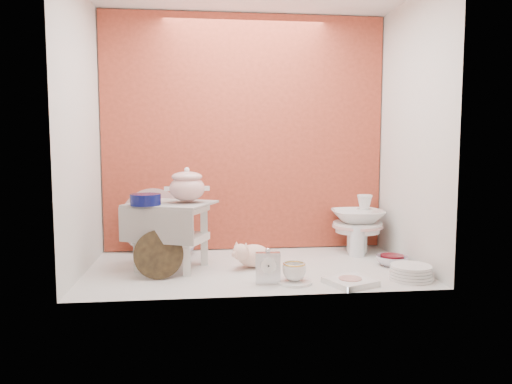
# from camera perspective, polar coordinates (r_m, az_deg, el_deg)

# --- Properties ---
(ground) EXTENTS (1.80, 1.80, 0.00)m
(ground) POSITION_cam_1_polar(r_m,az_deg,el_deg) (2.70, -0.38, -8.94)
(ground) COLOR silver
(ground) RESTS_ON ground
(niche_shell) EXTENTS (1.86, 1.03, 1.53)m
(niche_shell) POSITION_cam_1_polar(r_m,az_deg,el_deg) (2.81, -0.78, 10.74)
(niche_shell) COLOR #B4422D
(niche_shell) RESTS_ON ground
(step_stool) EXTENTS (0.53, 0.50, 0.36)m
(step_stool) POSITION_cam_1_polar(r_m,az_deg,el_deg) (2.71, -9.93, -5.07)
(step_stool) COLOR silver
(step_stool) RESTS_ON ground
(soup_tureen) EXTENTS (0.25, 0.25, 0.19)m
(soup_tureen) POSITION_cam_1_polar(r_m,az_deg,el_deg) (2.65, -8.14, 0.84)
(soup_tureen) COLOR white
(soup_tureen) RESTS_ON step_stool
(cobalt_bowl) EXTENTS (0.18, 0.18, 0.06)m
(cobalt_bowl) POSITION_cam_1_polar(r_m,az_deg,el_deg) (2.59, -12.91, -0.87)
(cobalt_bowl) COLOR #090D46
(cobalt_bowl) RESTS_ON step_stool
(floral_platter) EXTENTS (0.41, 0.07, 0.41)m
(floral_platter) POSITION_cam_1_polar(r_m,az_deg,el_deg) (3.10, -12.02, -3.33)
(floral_platter) COLOR silver
(floral_platter) RESTS_ON ground
(blue_white_vase) EXTENTS (0.27, 0.27, 0.23)m
(blue_white_vase) POSITION_cam_1_polar(r_m,az_deg,el_deg) (3.03, -9.13, -5.24)
(blue_white_vase) COLOR white
(blue_white_vase) RESTS_ON ground
(lacquer_tray) EXTENTS (0.26, 0.12, 0.24)m
(lacquer_tray) POSITION_cam_1_polar(r_m,az_deg,el_deg) (2.53, -11.42, -7.26)
(lacquer_tray) COLOR black
(lacquer_tray) RESTS_ON ground
(mantel_clock) EXTENTS (0.12, 0.05, 0.18)m
(mantel_clock) POSITION_cam_1_polar(r_m,az_deg,el_deg) (2.39, 1.41, -8.73)
(mantel_clock) COLOR silver
(mantel_clock) RESTS_ON ground
(plush_pig) EXTENTS (0.26, 0.20, 0.14)m
(plush_pig) POSITION_cam_1_polar(r_m,az_deg,el_deg) (2.69, -0.29, -7.48)
(plush_pig) COLOR beige
(plush_pig) RESTS_ON ground
(teacup_saucer) EXTENTS (0.23, 0.23, 0.01)m
(teacup_saucer) POSITION_cam_1_polar(r_m,az_deg,el_deg) (2.43, 4.52, -10.51)
(teacup_saucer) COLOR white
(teacup_saucer) RESTS_ON ground
(gold_rim_teacup) EXTENTS (0.14, 0.14, 0.09)m
(gold_rim_teacup) POSITION_cam_1_polar(r_m,az_deg,el_deg) (2.41, 4.53, -9.33)
(gold_rim_teacup) COLOR white
(gold_rim_teacup) RESTS_ON teacup_saucer
(lattice_dish) EXTENTS (0.27, 0.27, 0.03)m
(lattice_dish) POSITION_cam_1_polar(r_m,az_deg,el_deg) (2.44, 11.04, -10.34)
(lattice_dish) COLOR white
(lattice_dish) RESTS_ON ground
(dinner_plate_stack) EXTENTS (0.24, 0.24, 0.07)m
(dinner_plate_stack) POSITION_cam_1_polar(r_m,az_deg,el_deg) (2.59, 17.81, -9.00)
(dinner_plate_stack) COLOR white
(dinner_plate_stack) RESTS_ON ground
(crystal_bowl) EXTENTS (0.22, 0.22, 0.06)m
(crystal_bowl) POSITION_cam_1_polar(r_m,az_deg,el_deg) (2.85, 15.77, -7.81)
(crystal_bowl) COLOR silver
(crystal_bowl) RESTS_ON ground
(clear_glass_vase) EXTENTS (0.12, 0.12, 0.19)m
(clear_glass_vase) POSITION_cam_1_polar(r_m,az_deg,el_deg) (3.02, 11.82, -5.64)
(clear_glass_vase) COLOR silver
(clear_glass_vase) RESTS_ON ground
(porcelain_tower) EXTENTS (0.42, 0.42, 0.37)m
(porcelain_tower) POSITION_cam_1_polar(r_m,az_deg,el_deg) (3.12, 11.88, -3.65)
(porcelain_tower) COLOR white
(porcelain_tower) RESTS_ON ground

